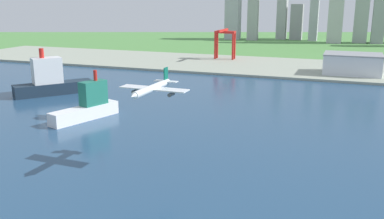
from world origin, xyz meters
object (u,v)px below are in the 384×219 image
at_px(airplane_landing, 152,88).
at_px(cargo_ship, 51,81).
at_px(ferry_boat, 88,106).
at_px(port_crane_red, 225,37).
at_px(warehouse_main, 352,64).

xyz_separation_m(airplane_landing, cargo_ship, (-144.71, 109.22, -25.87)).
xyz_separation_m(ferry_boat, port_crane_red, (8.48, 288.34, 20.72)).
distance_m(port_crane_red, warehouse_main, 163.63).
height_order(airplane_landing, cargo_ship, airplane_landing).
bearing_deg(port_crane_red, cargo_ship, -108.42).
distance_m(airplane_landing, cargo_ship, 183.14).
xyz_separation_m(airplane_landing, warehouse_main, (85.47, 285.99, -24.20)).
relative_size(ferry_boat, warehouse_main, 0.89).
bearing_deg(airplane_landing, ferry_boat, 142.68).
height_order(airplane_landing, ferry_boat, airplane_landing).
bearing_deg(warehouse_main, ferry_boat, -124.94).
relative_size(port_crane_red, warehouse_main, 0.69).
bearing_deg(ferry_boat, cargo_ship, 143.25).
relative_size(airplane_landing, ferry_boat, 0.72).
distance_m(ferry_boat, port_crane_red, 289.21).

